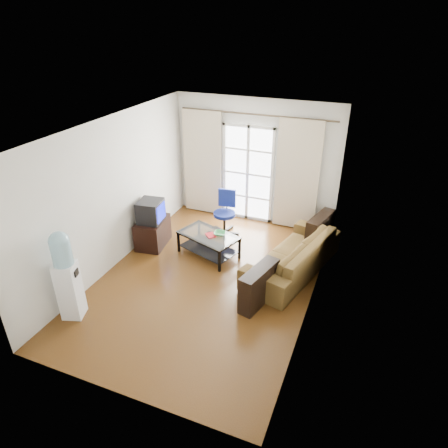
% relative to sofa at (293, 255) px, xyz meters
% --- Properties ---
extents(floor, '(5.20, 5.20, 0.00)m').
position_rel_sofa_xyz_m(floor, '(-1.31, -0.85, -0.33)').
color(floor, brown).
rests_on(floor, ground).
extents(ceiling, '(5.20, 5.20, 0.00)m').
position_rel_sofa_xyz_m(ceiling, '(-1.31, -0.85, 2.37)').
color(ceiling, white).
rests_on(ceiling, wall_back).
extents(wall_back, '(3.60, 0.02, 2.70)m').
position_rel_sofa_xyz_m(wall_back, '(-1.31, 1.75, 1.02)').
color(wall_back, silver).
rests_on(wall_back, floor).
extents(wall_front, '(3.60, 0.02, 2.70)m').
position_rel_sofa_xyz_m(wall_front, '(-1.31, -3.45, 1.02)').
color(wall_front, silver).
rests_on(wall_front, floor).
extents(wall_left, '(0.02, 5.20, 2.70)m').
position_rel_sofa_xyz_m(wall_left, '(-3.11, -0.85, 1.02)').
color(wall_left, silver).
rests_on(wall_left, floor).
extents(wall_right, '(0.02, 5.20, 2.70)m').
position_rel_sofa_xyz_m(wall_right, '(0.49, -0.85, 1.02)').
color(wall_right, silver).
rests_on(wall_right, floor).
extents(french_door, '(1.16, 0.06, 2.15)m').
position_rel_sofa_xyz_m(french_door, '(-1.46, 1.70, 0.74)').
color(french_door, white).
rests_on(french_door, wall_back).
extents(curtain_rod, '(3.30, 0.04, 0.04)m').
position_rel_sofa_xyz_m(curtain_rod, '(-1.31, 1.65, 2.05)').
color(curtain_rod, '#4C3F2D').
rests_on(curtain_rod, wall_back).
extents(curtain_left, '(0.90, 0.07, 2.35)m').
position_rel_sofa_xyz_m(curtain_left, '(-2.51, 1.63, 0.87)').
color(curtain_left, beige).
rests_on(curtain_left, curtain_rod).
extents(curtain_right, '(0.90, 0.07, 2.35)m').
position_rel_sofa_xyz_m(curtain_right, '(-0.36, 1.63, 0.87)').
color(curtain_right, beige).
rests_on(curtain_right, curtain_rod).
extents(radiator, '(0.64, 0.12, 0.64)m').
position_rel_sofa_xyz_m(radiator, '(-0.51, 1.65, -0.00)').
color(radiator, '#9D9DA0').
rests_on(radiator, floor).
extents(sofa, '(2.70, 1.99, 0.66)m').
position_rel_sofa_xyz_m(sofa, '(0.00, 0.00, 0.00)').
color(sofa, brown).
rests_on(sofa, floor).
extents(coffee_table, '(1.27, 0.97, 0.46)m').
position_rel_sofa_xyz_m(coffee_table, '(-1.62, -0.09, -0.04)').
color(coffee_table, silver).
rests_on(coffee_table, floor).
extents(bowl, '(0.32, 0.32, 0.06)m').
position_rel_sofa_xyz_m(bowl, '(-1.42, -0.02, 0.15)').
color(bowl, '#30853B').
rests_on(bowl, coffee_table).
extents(book, '(0.37, 0.37, 0.02)m').
position_rel_sofa_xyz_m(book, '(-1.62, -0.18, 0.13)').
color(book, maroon).
rests_on(book, coffee_table).
extents(remote, '(0.17, 0.07, 0.02)m').
position_rel_sofa_xyz_m(remote, '(-1.58, -0.03, 0.13)').
color(remote, black).
rests_on(remote, coffee_table).
extents(tv_stand, '(0.61, 0.83, 0.56)m').
position_rel_sofa_xyz_m(tv_stand, '(-2.83, -0.14, -0.05)').
color(tv_stand, black).
rests_on(tv_stand, floor).
extents(crt_tv, '(0.53, 0.53, 0.44)m').
position_rel_sofa_xyz_m(crt_tv, '(-2.82, -0.19, 0.44)').
color(crt_tv, black).
rests_on(crt_tv, tv_stand).
extents(task_chair, '(0.70, 0.70, 0.94)m').
position_rel_sofa_xyz_m(task_chair, '(-1.66, 0.84, -0.05)').
color(task_chair, black).
rests_on(task_chair, floor).
extents(water_cooler, '(0.38, 0.38, 1.48)m').
position_rel_sofa_xyz_m(water_cooler, '(-2.86, -2.47, 0.44)').
color(water_cooler, white).
rests_on(water_cooler, floor).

